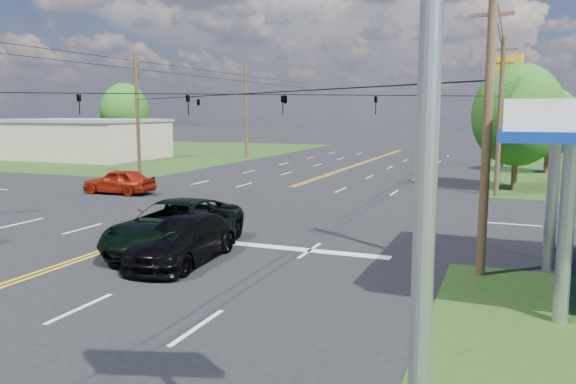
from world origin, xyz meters
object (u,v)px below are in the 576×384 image
at_px(tree_far_l, 125,111).
at_px(suv_black, 184,239).
at_px(pole_nw, 138,114).
at_px(pole_right_far, 504,111).
at_px(pole_se, 488,117).
at_px(retail_nw, 83,140).
at_px(tree_right_a, 518,115).
at_px(pole_left_far, 246,111).
at_px(tree_right_b, 549,122).
at_px(pole_ne, 500,115).
at_px(pickup_dkgreen, 175,226).

height_order(tree_far_l, suv_black, tree_far_l).
height_order(pole_nw, pole_right_far, pole_right_far).
bearing_deg(tree_far_l, pole_se, -42.34).
xyz_separation_m(retail_nw, tree_right_a, (44.00, -10.00, 2.87)).
height_order(tree_right_a, tree_far_l, tree_far_l).
distance_m(retail_nw, pole_left_far, 18.30).
xyz_separation_m(retail_nw, pole_nw, (17.00, -13.00, 2.92)).
bearing_deg(pole_right_far, pole_left_far, 180.00).
xyz_separation_m(pole_nw, pole_right_far, (26.00, 19.00, 0.25)).
xyz_separation_m(pole_se, tree_far_l, (-45.00, 41.00, 0.28)).
relative_size(retail_nw, tree_right_b, 2.26).
xyz_separation_m(retail_nw, pole_se, (43.00, -31.00, 2.92)).
relative_size(retail_nw, pole_ne, 1.68).
height_order(pole_right_far, tree_right_b, pole_right_far).
height_order(pole_right_far, pickup_dkgreen, pole_right_far).
distance_m(tree_right_b, pickup_dkgreen, 36.70).
xyz_separation_m(pole_left_far, tree_right_b, (29.50, -4.00, -0.95)).
bearing_deg(pole_nw, suv_black, -50.43).
relative_size(pole_ne, pickup_dkgreen, 1.44).
height_order(pole_nw, pole_ne, same).
distance_m(tree_right_a, tree_far_l, 50.16).
distance_m(pole_left_far, suv_black, 42.50).
xyz_separation_m(pole_right_far, tree_right_b, (3.50, -4.00, -0.95)).
bearing_deg(tree_right_a, tree_right_b, 78.23).
bearing_deg(tree_right_b, pole_ne, -103.13).
bearing_deg(pole_right_far, pole_nw, -143.84).
bearing_deg(pole_left_far, tree_right_b, -7.72).
xyz_separation_m(pole_right_far, pickup_dkgreen, (-10.64, -37.71, -4.25)).
bearing_deg(tree_far_l, pole_nw, -50.44).
xyz_separation_m(pole_ne, tree_right_a, (1.00, 3.00, -0.05)).
distance_m(pole_se, pole_right_far, 37.00).
relative_size(pole_right_far, pickup_dkgreen, 1.52).
bearing_deg(pole_ne, pole_left_far, 143.84).
relative_size(pole_left_far, suv_black, 1.88).
relative_size(retail_nw, pickup_dkgreen, 2.43).
height_order(tree_right_a, tree_right_b, tree_right_a).
bearing_deg(pickup_dkgreen, suv_black, -50.99).
distance_m(pole_se, suv_black, 10.57).
bearing_deg(pole_se, pole_nw, 145.30).
bearing_deg(suv_black, retail_nw, 131.97).
height_order(pole_left_far, pole_right_far, same).
distance_m(pole_se, tree_right_b, 33.19).
distance_m(pole_nw, pole_right_far, 32.20).
xyz_separation_m(tree_right_a, tree_far_l, (-46.00, 20.00, 0.33)).
distance_m(retail_nw, tree_right_b, 46.60).
bearing_deg(pole_ne, pole_nw, 180.00).
relative_size(tree_right_b, pickup_dkgreen, 1.07).
bearing_deg(pole_right_far, pickup_dkgreen, -105.76).
bearing_deg(pole_left_far, pole_nw, -90.00).
xyz_separation_m(retail_nw, tree_far_l, (-2.00, 10.00, 3.19)).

